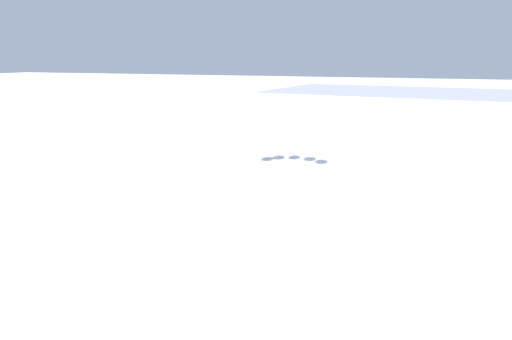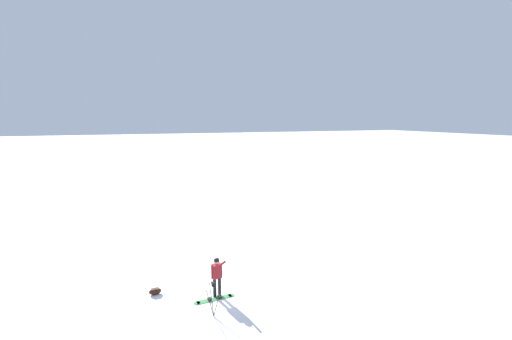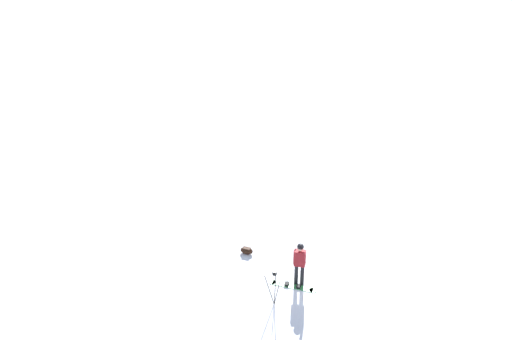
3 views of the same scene
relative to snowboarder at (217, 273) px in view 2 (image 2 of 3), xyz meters
The scene contains 5 objects.
ground_plane 1.41m from the snowboarder, 51.31° to the left, with size 300.00×300.00×0.00m, color white.
snowboarder is the anchor object (origin of this frame).
snowboard 1.09m from the snowboarder, 131.09° to the right, with size 1.78×0.35×0.10m.
gear_bag_large 2.89m from the snowboarder, 156.18° to the left, with size 0.51×0.29×0.27m.
camera_tripod 1.45m from the snowboarder, 109.76° to the right, with size 0.59×0.60×1.42m.
Camera 2 is at (-3.55, -13.40, 7.62)m, focal length 22.70 mm.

